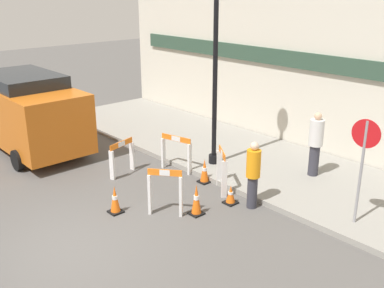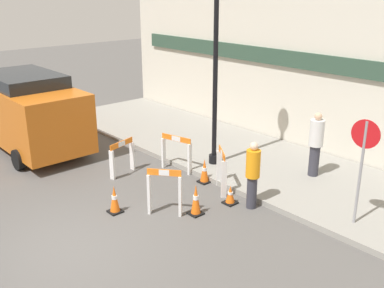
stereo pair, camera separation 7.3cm
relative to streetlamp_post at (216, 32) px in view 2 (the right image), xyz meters
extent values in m
plane|color=#565451|center=(1.19, -5.32, -3.78)|extent=(60.00, 60.00, 0.00)
cube|color=gray|center=(1.19, 1.15, -3.71)|extent=(18.00, 3.93, 0.14)
cube|color=beige|center=(1.19, 3.19, -1.03)|extent=(18.00, 0.12, 5.50)
cube|color=#2D4738|center=(1.19, 3.08, -0.98)|extent=(16.20, 0.10, 0.50)
cylinder|color=black|center=(0.00, 0.00, -3.52)|extent=(0.29, 0.29, 0.24)
cylinder|color=black|center=(0.00, 0.00, -0.98)|extent=(0.13, 0.13, 5.32)
cylinder|color=gray|center=(4.46, -0.15, -2.51)|extent=(0.06, 0.06, 2.26)
cylinder|color=red|center=(4.46, -0.15, -1.65)|extent=(0.60, 0.07, 0.60)
cube|color=white|center=(-1.42, -1.83, -3.37)|extent=(0.14, 0.09, 0.82)
cube|color=white|center=(-1.19, -2.63, -3.37)|extent=(0.14, 0.09, 0.82)
cube|color=orange|center=(-1.31, -2.23, -2.89)|extent=(0.27, 0.87, 0.15)
cube|color=white|center=(-1.31, -2.23, -2.89)|extent=(0.10, 0.27, 0.14)
cube|color=white|center=(1.01, -3.02, -3.30)|extent=(0.13, 0.14, 0.96)
cube|color=white|center=(1.56, -2.57, -3.30)|extent=(0.13, 0.14, 0.96)
cube|color=orange|center=(1.29, -2.80, -2.75)|extent=(0.62, 0.51, 0.15)
cube|color=white|center=(1.29, -2.80, -2.75)|extent=(0.20, 0.17, 0.14)
cube|color=white|center=(1.56, -1.18, -3.30)|extent=(0.13, 0.14, 0.96)
cube|color=white|center=(0.97, -0.76, -3.30)|extent=(0.13, 0.14, 0.96)
cube|color=orange|center=(1.26, -0.97, -2.75)|extent=(0.65, 0.47, 0.15)
cube|color=white|center=(1.26, -0.97, -2.75)|extent=(0.21, 0.16, 0.14)
cube|color=white|center=(-0.07, -0.86, -3.34)|extent=(0.09, 0.14, 0.88)
cube|color=white|center=(-0.95, -1.08, -3.34)|extent=(0.09, 0.14, 0.88)
cube|color=orange|center=(-0.51, -0.97, -2.82)|extent=(0.94, 0.26, 0.15)
cube|color=white|center=(-0.51, -0.97, -2.82)|extent=(0.29, 0.10, 0.14)
cube|color=black|center=(0.59, -0.92, -3.76)|extent=(0.30, 0.30, 0.04)
cone|color=orange|center=(0.59, -0.92, -3.43)|extent=(0.22, 0.22, 0.62)
cylinder|color=white|center=(0.59, -0.92, -3.40)|extent=(0.13, 0.13, 0.09)
cube|color=black|center=(0.45, -3.60, -3.76)|extent=(0.30, 0.30, 0.04)
cone|color=orange|center=(0.45, -3.60, -3.43)|extent=(0.22, 0.23, 0.62)
cylinder|color=white|center=(0.45, -3.60, -3.40)|extent=(0.13, 0.13, 0.09)
cube|color=black|center=(1.75, -2.27, -3.76)|extent=(0.30, 0.30, 0.04)
cone|color=orange|center=(1.75, -2.27, -3.39)|extent=(0.22, 0.22, 0.70)
cylinder|color=white|center=(1.75, -2.27, -3.36)|extent=(0.13, 0.13, 0.10)
cube|color=black|center=(1.89, -1.29, -3.76)|extent=(0.30, 0.30, 0.04)
cone|color=orange|center=(1.89, -1.29, -3.53)|extent=(0.22, 0.22, 0.43)
cylinder|color=white|center=(1.89, -1.29, -3.51)|extent=(0.13, 0.13, 0.06)
cylinder|color=#33333D|center=(2.36, -1.07, -3.39)|extent=(0.28, 0.28, 0.78)
cylinder|color=orange|center=(2.36, -1.07, -2.67)|extent=(0.39, 0.39, 0.65)
sphere|color=beige|center=(2.36, -1.07, -2.25)|extent=(0.23, 0.23, 0.19)
cylinder|color=#33333D|center=(2.39, 1.37, -3.22)|extent=(0.31, 0.31, 0.84)
cylinder|color=silver|center=(2.39, 1.37, -2.46)|extent=(0.42, 0.42, 0.70)
sphere|color=#DBAD89|center=(2.39, 1.37, -2.01)|extent=(0.22, 0.22, 0.20)
cube|color=#D16619|center=(-5.14, -3.25, -2.61)|extent=(5.19, 2.01, 1.74)
cube|color=#1E2328|center=(-5.14, -3.25, -1.74)|extent=(2.86, 1.85, 0.73)
cylinder|color=black|center=(-3.53, -2.24, -3.48)|extent=(0.60, 0.18, 0.60)
cylinder|color=black|center=(-3.53, -4.26, -3.48)|extent=(0.60, 0.18, 0.60)
cylinder|color=black|center=(-6.75, -2.24, -3.48)|extent=(0.60, 0.18, 0.60)
camera|label=1|loc=(8.48, -8.44, 1.14)|focal=42.00mm
camera|label=2|loc=(8.53, -8.38, 1.14)|focal=42.00mm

